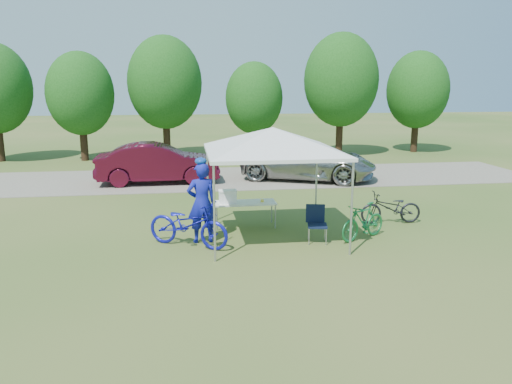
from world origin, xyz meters
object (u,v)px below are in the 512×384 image
cooler (228,196)px  cyclist (202,203)px  bike_green (363,221)px  bike_dark (391,208)px  folding_table (245,204)px  folding_chair (316,220)px  bike_blue (188,224)px  minivan (308,161)px  sedan (158,163)px

cooler → cyclist: cyclist is taller
bike_green → bike_dark: (1.24, 1.23, -0.01)m
folding_table → folding_chair: (1.55, -1.50, -0.10)m
folding_chair → cooler: 2.53m
bike_green → folding_chair: bearing=-120.2°
bike_blue → bike_green: bike_blue is taller
folding_chair → bike_dark: folding_chair is taller
folding_chair → bike_green: (1.18, -0.00, -0.08)m
folding_chair → minivan: minivan is taller
bike_blue → bike_dark: (5.47, 1.19, -0.10)m
bike_green → sedan: size_ratio=0.33×
cooler → minivan: minivan is taller
folding_chair → cooler: bearing=154.7°
bike_green → minivan: minivan is taller
minivan → sedan: bearing=111.9°
folding_chair → cooler: (-2.01, 1.50, 0.31)m
cooler → sedan: size_ratio=0.10×
cooler → bike_dark: size_ratio=0.28×
cyclist → minivan: 8.64m
folding_chair → bike_blue: 3.06m
bike_green → sedan: (-5.30, 7.82, 0.33)m
folding_table → bike_green: bearing=-29.0°
cooler → cyclist: size_ratio=0.24×
bike_blue → bike_dark: size_ratio=1.23×
bike_green → bike_dark: bike_green is taller
folding_table → cyclist: 1.69m
minivan → bike_blue: bearing=170.9°
folding_table → bike_blue: bike_blue is taller
cyclist → bike_dark: cyclist is taller
bike_dark → bike_green: bearing=-42.9°
folding_chair → cyclist: size_ratio=0.46×
bike_blue → sedan: (-1.07, 7.78, 0.24)m
minivan → bike_dark: bearing=-151.3°
folding_chair → cyclist: bearing=-175.4°
folding_chair → bike_blue: size_ratio=0.43×
cyclist → folding_chair: bearing=164.3°
cyclist → bike_dark: (5.13, 0.90, -0.53)m
cooler → minivan: bearing=59.3°
folding_chair → bike_blue: bike_blue is taller
cooler → bike_blue: size_ratio=0.23×
sedan → cooler: bearing=-163.3°
cooler → bike_blue: bearing=-125.6°
bike_blue → sedan: 7.86m
cyclist → sedan: bearing=-88.2°
bike_green → cooler: bearing=-145.3°
folding_table → sedan: 6.82m
folding_table → folding_chair: 2.16m
folding_table → cyclist: (-1.17, -1.17, 0.34)m
folding_chair → minivan: (1.71, 7.75, 0.23)m
bike_green → bike_dark: 1.75m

